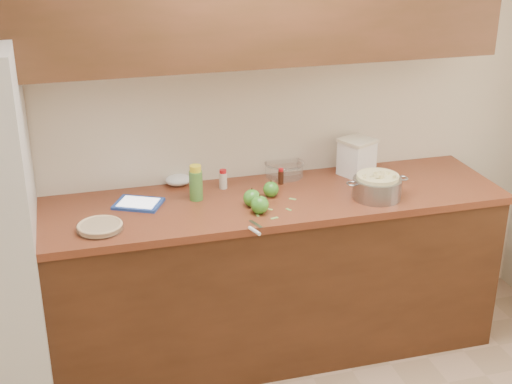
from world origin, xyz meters
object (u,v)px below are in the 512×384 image
object	(u,v)px
pie	(100,227)
colander	(377,187)
flour_canister	(357,157)
tablet	(138,204)

from	to	relation	value
pie	colander	distance (m)	1.41
colander	flour_canister	bearing A→B (deg)	85.75
colander	flour_canister	xyz separation A→B (m)	(0.02, 0.33, 0.05)
pie	flour_canister	distance (m)	1.48
pie	tablet	bearing A→B (deg)	50.08
colander	pie	bearing A→B (deg)	-179.40
flour_canister	tablet	xyz separation A→B (m)	(-1.23, -0.10, -0.10)
pie	colander	size ratio (longest dim) A/B	0.65
pie	flour_canister	xyz separation A→B (m)	(1.44, 0.35, 0.09)
pie	flour_canister	size ratio (longest dim) A/B	0.97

